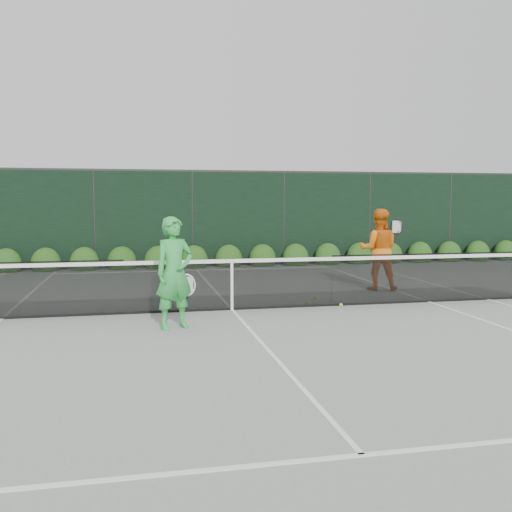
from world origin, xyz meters
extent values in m
plane|color=gray|center=(0.00, 0.00, 0.00)|extent=(80.00, 80.00, 0.00)
cube|color=black|center=(0.00, 0.00, 0.48)|extent=(4.00, 0.01, 0.96)
cube|color=black|center=(4.20, 0.00, 0.51)|extent=(4.40, 0.01, 1.02)
cube|color=white|center=(0.00, 0.00, 0.94)|extent=(12.80, 0.03, 0.07)
cube|color=black|center=(0.00, 0.00, 0.02)|extent=(12.80, 0.02, 0.04)
cube|color=white|center=(0.00, 0.00, 0.46)|extent=(0.05, 0.03, 0.91)
imported|color=green|center=(-1.17, -1.34, 0.91)|extent=(0.79, 0.67, 1.83)
torus|color=silver|center=(-0.97, -1.24, 0.69)|extent=(0.30, 0.05, 0.30)
cylinder|color=black|center=(-0.97, -1.24, 0.45)|extent=(0.10, 0.03, 0.30)
imported|color=orange|center=(3.77, 1.77, 0.95)|extent=(1.11, 0.99, 1.90)
torus|color=black|center=(4.12, 1.57, 1.49)|extent=(0.27, 0.18, 0.30)
cylinder|color=black|center=(4.12, 1.57, 1.25)|extent=(0.10, 0.03, 0.30)
cube|color=white|center=(5.49, 0.00, 0.01)|extent=(0.06, 23.77, 0.01)
cube|color=white|center=(-4.12, 0.00, 0.01)|extent=(0.06, 23.77, 0.01)
cube|color=white|center=(4.12, 0.00, 0.01)|extent=(0.06, 23.77, 0.01)
cube|color=white|center=(0.00, 11.88, 0.01)|extent=(11.03, 0.06, 0.01)
cube|color=white|center=(0.00, 6.40, 0.01)|extent=(8.23, 0.06, 0.01)
cube|color=white|center=(0.00, -6.40, 0.01)|extent=(8.23, 0.06, 0.01)
cube|color=white|center=(0.00, 0.00, 0.01)|extent=(0.06, 12.80, 0.01)
cube|color=black|center=(0.00, 7.50, 1.50)|extent=(32.00, 0.06, 3.00)
cube|color=#262826|center=(0.00, 7.50, 3.03)|extent=(32.00, 0.06, 0.06)
cylinder|color=#262826|center=(-3.00, 7.50, 1.50)|extent=(0.08, 0.08, 3.00)
cylinder|color=#262826|center=(0.00, 7.50, 1.50)|extent=(0.08, 0.08, 3.00)
cylinder|color=#262826|center=(3.00, 7.50, 1.50)|extent=(0.08, 0.08, 3.00)
cylinder|color=#262826|center=(6.00, 7.50, 1.50)|extent=(0.08, 0.08, 3.00)
cylinder|color=#262826|center=(9.00, 7.50, 1.50)|extent=(0.08, 0.08, 3.00)
ellipsoid|color=#153C10|center=(-5.50, 7.15, 0.23)|extent=(0.86, 0.65, 0.94)
ellipsoid|color=#153C10|center=(-4.40, 7.15, 0.23)|extent=(0.86, 0.65, 0.94)
ellipsoid|color=#153C10|center=(-3.30, 7.15, 0.23)|extent=(0.86, 0.65, 0.94)
ellipsoid|color=#153C10|center=(-2.20, 7.15, 0.23)|extent=(0.86, 0.65, 0.94)
ellipsoid|color=#153C10|center=(-1.10, 7.15, 0.23)|extent=(0.86, 0.65, 0.94)
ellipsoid|color=#153C10|center=(0.00, 7.15, 0.23)|extent=(0.86, 0.65, 0.94)
ellipsoid|color=#153C10|center=(1.10, 7.15, 0.23)|extent=(0.86, 0.65, 0.94)
ellipsoid|color=#153C10|center=(2.20, 7.15, 0.23)|extent=(0.86, 0.65, 0.94)
ellipsoid|color=#153C10|center=(3.30, 7.15, 0.23)|extent=(0.86, 0.65, 0.94)
ellipsoid|color=#153C10|center=(4.40, 7.15, 0.23)|extent=(0.86, 0.65, 0.94)
ellipsoid|color=#153C10|center=(5.50, 7.15, 0.23)|extent=(0.86, 0.65, 0.94)
ellipsoid|color=#153C10|center=(6.60, 7.15, 0.23)|extent=(0.86, 0.65, 0.94)
ellipsoid|color=#153C10|center=(7.70, 7.15, 0.23)|extent=(0.86, 0.65, 0.94)
ellipsoid|color=#153C10|center=(8.80, 7.15, 0.23)|extent=(0.86, 0.65, 0.94)
ellipsoid|color=#153C10|center=(9.90, 7.15, 0.23)|extent=(0.86, 0.65, 0.94)
ellipsoid|color=#153C10|center=(11.00, 7.15, 0.23)|extent=(0.86, 0.65, 0.94)
sphere|color=#B9DB30|center=(1.55, 0.21, 0.03)|extent=(0.07, 0.07, 0.07)
sphere|color=#B9DB30|center=(1.92, 0.83, 0.03)|extent=(0.07, 0.07, 0.07)
sphere|color=#B9DB30|center=(2.16, -0.10, 0.03)|extent=(0.07, 0.07, 0.07)
camera|label=1|loc=(-1.78, -10.60, 2.08)|focal=40.00mm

